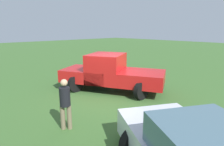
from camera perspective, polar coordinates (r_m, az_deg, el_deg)
name	(u,v)px	position (r m, az deg, el deg)	size (l,w,h in m)	color
ground_plane	(109,95)	(8.80, -0.82, -6.85)	(80.00, 80.00, 0.00)	#3D662D
pickup_truck	(110,72)	(9.28, -0.76, 0.39)	(3.97, 5.30, 1.83)	black
person_bystander	(65,102)	(5.87, -14.07, -8.50)	(0.45, 0.45, 1.60)	#7A6B51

